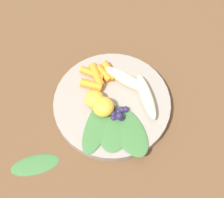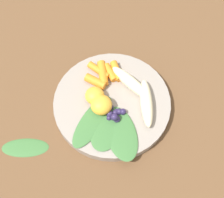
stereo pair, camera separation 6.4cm
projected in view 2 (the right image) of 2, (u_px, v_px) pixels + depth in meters
The scene contains 16 objects.
ground_plane at pixel (112, 106), 0.67m from camera, with size 2.40×2.40×0.00m, color brown.
bowl at pixel (112, 104), 0.66m from camera, with size 0.26×0.26×0.02m, color gray.
banana_peeled_left at pixel (131, 83), 0.65m from camera, with size 0.11×0.03×0.03m, color beige.
banana_peeled_right at pixel (146, 104), 0.63m from camera, with size 0.11×0.03×0.03m, color beige.
orange_segment_near at pixel (101, 105), 0.62m from camera, with size 0.05×0.05×0.03m, color #F4A833.
orange_segment_far at pixel (95, 94), 0.64m from camera, with size 0.04×0.04×0.03m, color #F4A833.
carrot_front at pixel (116, 71), 0.67m from camera, with size 0.02×0.02×0.05m, color orange.
carrot_mid_left at pixel (110, 73), 0.67m from camera, with size 0.02×0.02×0.05m, color orange.
carrot_mid_right at pixel (103, 73), 0.67m from camera, with size 0.02×0.02×0.06m, color orange.
carrot_rear at pixel (99, 71), 0.67m from camera, with size 0.02×0.02×0.06m, color orange.
carrot_small at pixel (96, 81), 0.66m from camera, with size 0.02×0.02×0.05m, color orange.
blueberry_pile at pixel (114, 114), 0.62m from camera, with size 0.04×0.05×0.03m.
kale_leaf_left at pixel (93, 121), 0.62m from camera, with size 0.14×0.05×0.01m, color #3D7038.
kale_leaf_right at pixel (105, 130), 0.61m from camera, with size 0.10×0.06×0.01m, color #3D7038.
kale_leaf_rear at pixel (121, 133), 0.61m from camera, with size 0.12×0.06×0.01m, color #3D7038.
kale_leaf_stray at pixel (25, 147), 0.62m from camera, with size 0.10×0.04×0.01m, color #3D7038.
Camera 2 is at (-0.30, -0.04, 0.60)m, focal length 47.61 mm.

